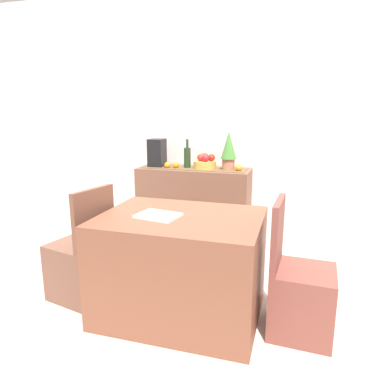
{
  "coord_description": "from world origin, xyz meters",
  "views": [
    {
      "loc": [
        0.84,
        -2.66,
        1.46
      ],
      "look_at": [
        -0.06,
        0.38,
        0.72
      ],
      "focal_mm": 33.31,
      "sensor_mm": 36.0,
      "label": 1
    }
  ],
  "objects_px": {
    "dining_table": "(181,265)",
    "sideboard_console": "(194,207)",
    "fruit_bowl": "(205,165)",
    "chair_by_corner": "(300,295)",
    "wine_bottle": "(187,157)",
    "coffee_maker": "(157,153)",
    "chair_near_window": "(82,265)",
    "open_book": "(158,216)",
    "potted_plant": "(229,149)"
  },
  "relations": [
    {
      "from": "dining_table",
      "to": "sideboard_console",
      "type": "bearing_deg",
      "value": 102.53
    },
    {
      "from": "fruit_bowl",
      "to": "chair_by_corner",
      "type": "relative_size",
      "value": 0.26
    },
    {
      "from": "wine_bottle",
      "to": "coffee_maker",
      "type": "xyz_separation_m",
      "value": [
        -0.34,
        0.0,
        0.03
      ]
    },
    {
      "from": "dining_table",
      "to": "chair_near_window",
      "type": "xyz_separation_m",
      "value": [
        -0.82,
        -0.0,
        -0.1
      ]
    },
    {
      "from": "wine_bottle",
      "to": "coffee_maker",
      "type": "relative_size",
      "value": 1.02
    },
    {
      "from": "open_book",
      "to": "chair_near_window",
      "type": "distance_m",
      "value": 0.84
    },
    {
      "from": "potted_plant",
      "to": "chair_by_corner",
      "type": "xyz_separation_m",
      "value": [
        0.75,
        -1.34,
        -0.8
      ]
    },
    {
      "from": "sideboard_console",
      "to": "coffee_maker",
      "type": "distance_m",
      "value": 0.71
    },
    {
      "from": "dining_table",
      "to": "coffee_maker",
      "type": "bearing_deg",
      "value": 118.02
    },
    {
      "from": "sideboard_console",
      "to": "chair_near_window",
      "type": "bearing_deg",
      "value": -111.22
    },
    {
      "from": "open_book",
      "to": "chair_near_window",
      "type": "xyz_separation_m",
      "value": [
        -0.68,
        0.06,
        -0.48
      ]
    },
    {
      "from": "dining_table",
      "to": "chair_by_corner",
      "type": "bearing_deg",
      "value": 0.06
    },
    {
      "from": "wine_bottle",
      "to": "open_book",
      "type": "bearing_deg",
      "value": -80.75
    },
    {
      "from": "open_book",
      "to": "potted_plant",
      "type": "bearing_deg",
      "value": 91.28
    },
    {
      "from": "dining_table",
      "to": "chair_by_corner",
      "type": "relative_size",
      "value": 1.24
    },
    {
      "from": "coffee_maker",
      "to": "potted_plant",
      "type": "distance_m",
      "value": 0.79
    },
    {
      "from": "open_book",
      "to": "chair_by_corner",
      "type": "relative_size",
      "value": 0.31
    },
    {
      "from": "fruit_bowl",
      "to": "chair_near_window",
      "type": "relative_size",
      "value": 0.26
    },
    {
      "from": "wine_bottle",
      "to": "potted_plant",
      "type": "height_order",
      "value": "potted_plant"
    },
    {
      "from": "sideboard_console",
      "to": "chair_by_corner",
      "type": "relative_size",
      "value": 1.32
    },
    {
      "from": "fruit_bowl",
      "to": "dining_table",
      "type": "xyz_separation_m",
      "value": [
        0.18,
        -1.34,
        -0.52
      ]
    },
    {
      "from": "fruit_bowl",
      "to": "chair_near_window",
      "type": "xyz_separation_m",
      "value": [
        -0.64,
        -1.35,
        -0.63
      ]
    },
    {
      "from": "fruit_bowl",
      "to": "chair_by_corner",
      "type": "bearing_deg",
      "value": -53.34
    },
    {
      "from": "coffee_maker",
      "to": "potted_plant",
      "type": "bearing_deg",
      "value": -0.0
    },
    {
      "from": "coffee_maker",
      "to": "open_book",
      "type": "relative_size",
      "value": 1.07
    },
    {
      "from": "sideboard_console",
      "to": "potted_plant",
      "type": "xyz_separation_m",
      "value": [
        0.37,
        -0.0,
        0.64
      ]
    },
    {
      "from": "wine_bottle",
      "to": "potted_plant",
      "type": "xyz_separation_m",
      "value": [
        0.44,
        -0.0,
        0.1
      ]
    },
    {
      "from": "coffee_maker",
      "to": "chair_near_window",
      "type": "distance_m",
      "value": 1.54
    },
    {
      "from": "sideboard_console",
      "to": "coffee_maker",
      "type": "relative_size",
      "value": 3.97
    },
    {
      "from": "fruit_bowl",
      "to": "wine_bottle",
      "type": "bearing_deg",
      "value": 180.0
    },
    {
      "from": "chair_near_window",
      "to": "wine_bottle",
      "type": "bearing_deg",
      "value": 71.49
    },
    {
      "from": "sideboard_console",
      "to": "coffee_maker",
      "type": "xyz_separation_m",
      "value": [
        -0.42,
        0.0,
        0.57
      ]
    },
    {
      "from": "wine_bottle",
      "to": "open_book",
      "type": "height_order",
      "value": "wine_bottle"
    },
    {
      "from": "chair_by_corner",
      "to": "potted_plant",
      "type": "bearing_deg",
      "value": 119.19
    },
    {
      "from": "coffee_maker",
      "to": "dining_table",
      "type": "xyz_separation_m",
      "value": [
        0.71,
        -1.34,
        -0.63
      ]
    },
    {
      "from": "potted_plant",
      "to": "sideboard_console",
      "type": "bearing_deg",
      "value": 180.0
    },
    {
      "from": "potted_plant",
      "to": "chair_by_corner",
      "type": "bearing_deg",
      "value": -60.81
    },
    {
      "from": "wine_bottle",
      "to": "chair_near_window",
      "type": "bearing_deg",
      "value": -108.51
    },
    {
      "from": "fruit_bowl",
      "to": "dining_table",
      "type": "bearing_deg",
      "value": -82.45
    },
    {
      "from": "chair_by_corner",
      "to": "coffee_maker",
      "type": "bearing_deg",
      "value": 138.85
    },
    {
      "from": "wine_bottle",
      "to": "coffee_maker",
      "type": "height_order",
      "value": "wine_bottle"
    },
    {
      "from": "potted_plant",
      "to": "wine_bottle",
      "type": "bearing_deg",
      "value": 180.0
    },
    {
      "from": "sideboard_console",
      "to": "wine_bottle",
      "type": "relative_size",
      "value": 3.9
    },
    {
      "from": "potted_plant",
      "to": "dining_table",
      "type": "height_order",
      "value": "potted_plant"
    },
    {
      "from": "wine_bottle",
      "to": "chair_near_window",
      "type": "xyz_separation_m",
      "value": [
        -0.45,
        -1.35,
        -0.7
      ]
    },
    {
      "from": "sideboard_console",
      "to": "dining_table",
      "type": "xyz_separation_m",
      "value": [
        0.3,
        -1.34,
        -0.05
      ]
    },
    {
      "from": "chair_by_corner",
      "to": "fruit_bowl",
      "type": "bearing_deg",
      "value": 126.66
    },
    {
      "from": "coffee_maker",
      "to": "chair_near_window",
      "type": "height_order",
      "value": "coffee_maker"
    },
    {
      "from": "potted_plant",
      "to": "chair_by_corner",
      "type": "height_order",
      "value": "potted_plant"
    },
    {
      "from": "coffee_maker",
      "to": "chair_by_corner",
      "type": "height_order",
      "value": "coffee_maker"
    }
  ]
}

